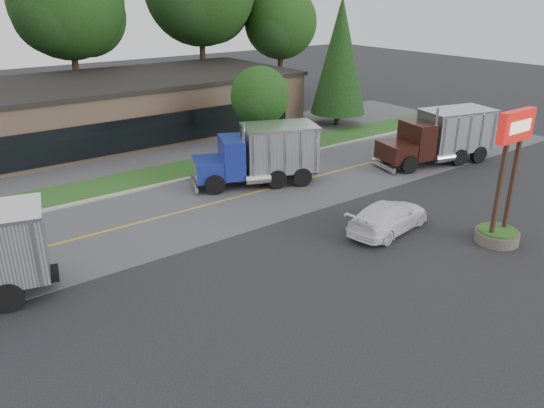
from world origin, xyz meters
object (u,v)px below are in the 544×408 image
Objects in this scene: dump_truck_blue at (263,153)px; bilo_sign at (503,200)px; rally_car at (389,217)px; dump_truck_maroon at (442,135)px.

bilo_sign is at bearing 128.93° from dump_truck_blue.
dump_truck_blue is at bearing -4.43° from rally_car.
dump_truck_blue is 8.94m from rally_car.
dump_truck_maroon is (11.61, -3.62, 0.00)m from dump_truck_blue.
dump_truck_blue is at bearing 107.02° from bilo_sign.
rally_car is at bearing 117.38° from dump_truck_blue.
rally_car is at bearing 39.31° from dump_truck_maroon.
dump_truck_maroon is at bearing -175.40° from dump_truck_blue.
dump_truck_maroon is 12.01m from rally_car.
dump_truck_maroon is at bearing -74.03° from rally_car.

